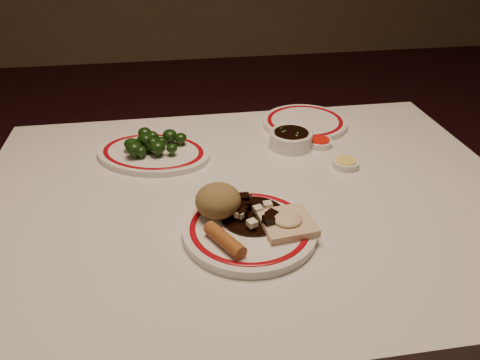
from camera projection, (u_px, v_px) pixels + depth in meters
name	position (u px, v px, depth m)	size (l,w,h in m)	color
dining_table	(250.00, 227.00, 1.08)	(1.20, 0.90, 0.75)	silver
main_plate	(250.00, 229.00, 0.90)	(0.28, 0.28, 0.02)	white
rice_mound	(218.00, 201.00, 0.92)	(0.09, 0.09, 0.07)	olive
spring_roll	(225.00, 240.00, 0.84)	(0.03, 0.03, 0.10)	#9E5926
fried_wonton	(287.00, 222.00, 0.89)	(0.11, 0.11, 0.03)	beige
stirfry_heap	(253.00, 213.00, 0.92)	(0.13, 0.13, 0.03)	black
broccoli_plate	(153.00, 153.00, 1.17)	(0.35, 0.33, 0.02)	white
broccoli_pile	(151.00, 142.00, 1.15)	(0.16, 0.10, 0.05)	#23471C
soy_bowl	(291.00, 140.00, 1.21)	(0.11, 0.11, 0.04)	white
sweet_sour_dish	(320.00, 143.00, 1.22)	(0.06, 0.06, 0.02)	white
mustard_dish	(346.00, 163.00, 1.13)	(0.06, 0.06, 0.02)	white
far_plate	(305.00, 122.00, 1.33)	(0.31, 0.31, 0.02)	white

